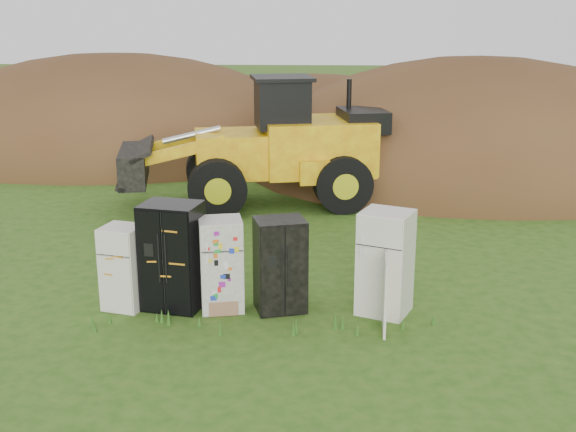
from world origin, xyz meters
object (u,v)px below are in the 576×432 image
Objects in this scene: fridge_leftmost at (124,267)px; fridge_open_door at (385,263)px; fridge_sticker at (221,265)px; wheel_loader at (250,142)px; fridge_black_side at (173,256)px; fridge_dark_mid at (280,265)px.

fridge_open_door is at bearing 14.22° from fridge_leftmost.
wheel_loader reaches higher than fridge_sticker.
fridge_black_side is 0.27× the size of wheel_loader.
fridge_open_door is 0.26× the size of wheel_loader.
fridge_leftmost is 4.72m from fridge_open_door.
fridge_black_side is (0.89, 0.08, 0.21)m from fridge_leftmost.
fridge_open_door is 8.03m from wheel_loader.
fridge_dark_mid is at bearing -91.52° from wheel_loader.
fridge_sticker reaches higher than fridge_leftmost.
fridge_dark_mid is 0.91× the size of fridge_open_door.
fridge_black_side is 1.96m from fridge_dark_mid.
fridge_leftmost is 0.79× the size of fridge_black_side.
fridge_open_door is at bearing -17.15° from fridge_dark_mid.
fridge_leftmost is at bearing 165.03° from fridge_dark_mid.
fridge_leftmost is 0.82× the size of fridge_open_door.
wheel_loader reaches higher than fridge_open_door.
fridge_leftmost is 7.59m from wheel_loader.
fridge_black_side is at bearing -157.73° from fridge_open_door.
fridge_black_side reaches higher than fridge_open_door.
fridge_dark_mid is 0.23× the size of wheel_loader.
fridge_open_door reaches higher than fridge_sticker.
wheel_loader is (-3.13, 7.35, 0.83)m from fridge_open_door.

